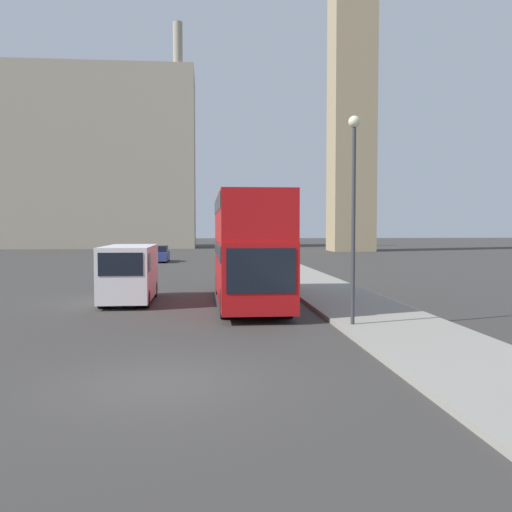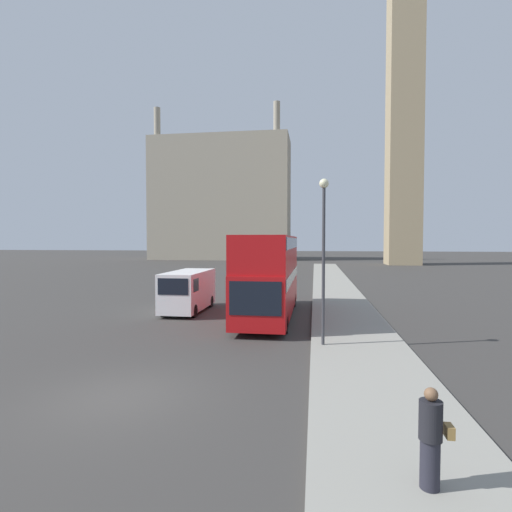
{
  "view_description": "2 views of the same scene",
  "coord_description": "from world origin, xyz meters",
  "px_view_note": "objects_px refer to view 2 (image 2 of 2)",
  "views": [
    {
      "loc": [
        0.91,
        -11.43,
        3.13
      ],
      "look_at": [
        2.86,
        9.8,
        2.05
      ],
      "focal_mm": 40.0,
      "sensor_mm": 36.0,
      "label": 1
    },
    {
      "loc": [
        5.13,
        -9.8,
        4.15
      ],
      "look_at": [
        0.87,
        19.05,
        3.03
      ],
      "focal_mm": 28.0,
      "sensor_mm": 36.0,
      "label": 2
    }
  ],
  "objects_px": {
    "red_double_decker_bus": "(269,272)",
    "parked_sedan": "(249,268)",
    "white_van": "(188,290)",
    "street_lamp": "(324,238)",
    "pedestrian": "(431,438)",
    "clock_tower": "(405,56)"
  },
  "relations": [
    {
      "from": "street_lamp",
      "to": "white_van",
      "type": "bearing_deg",
      "value": 138.01
    },
    {
      "from": "white_van",
      "to": "pedestrian",
      "type": "bearing_deg",
      "value": -59.64
    },
    {
      "from": "clock_tower",
      "to": "red_double_decker_bus",
      "type": "xyz_separation_m",
      "value": [
        -17.46,
        -50.67,
        -33.16
      ]
    },
    {
      "from": "clock_tower",
      "to": "street_lamp",
      "type": "height_order",
      "value": "clock_tower"
    },
    {
      "from": "clock_tower",
      "to": "pedestrian",
      "type": "xyz_separation_m",
      "value": [
        -13.17,
        -65.39,
        -34.64
      ]
    },
    {
      "from": "white_van",
      "to": "street_lamp",
      "type": "height_order",
      "value": "street_lamp"
    },
    {
      "from": "red_double_decker_bus",
      "to": "white_van",
      "type": "distance_m",
      "value": 5.12
    },
    {
      "from": "red_double_decker_bus",
      "to": "white_van",
      "type": "relative_size",
      "value": 2.02
    },
    {
      "from": "pedestrian",
      "to": "street_lamp",
      "type": "relative_size",
      "value": 0.26
    },
    {
      "from": "white_van",
      "to": "street_lamp",
      "type": "xyz_separation_m",
      "value": [
        7.64,
        -6.88,
        2.99
      ]
    },
    {
      "from": "pedestrian",
      "to": "street_lamp",
      "type": "distance_m",
      "value": 9.51
    },
    {
      "from": "pedestrian",
      "to": "white_van",
      "type": "bearing_deg",
      "value": 120.36
    },
    {
      "from": "pedestrian",
      "to": "clock_tower",
      "type": "bearing_deg",
      "value": 78.61
    },
    {
      "from": "street_lamp",
      "to": "pedestrian",
      "type": "bearing_deg",
      "value": -80.09
    },
    {
      "from": "red_double_decker_bus",
      "to": "white_van",
      "type": "xyz_separation_m",
      "value": [
        -4.89,
        0.95,
        -1.18
      ]
    },
    {
      "from": "white_van",
      "to": "street_lamp",
      "type": "relative_size",
      "value": 0.81
    },
    {
      "from": "red_double_decker_bus",
      "to": "clock_tower",
      "type": "bearing_deg",
      "value": 70.99
    },
    {
      "from": "red_double_decker_bus",
      "to": "parked_sedan",
      "type": "distance_m",
      "value": 29.74
    },
    {
      "from": "street_lamp",
      "to": "parked_sedan",
      "type": "bearing_deg",
      "value": 103.96
    },
    {
      "from": "clock_tower",
      "to": "parked_sedan",
      "type": "xyz_separation_m",
      "value": [
        -23.41,
        -21.59,
        -34.94
      ]
    },
    {
      "from": "red_double_decker_bus",
      "to": "parked_sedan",
      "type": "height_order",
      "value": "red_double_decker_bus"
    },
    {
      "from": "clock_tower",
      "to": "parked_sedan",
      "type": "relative_size",
      "value": 14.81
    }
  ]
}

